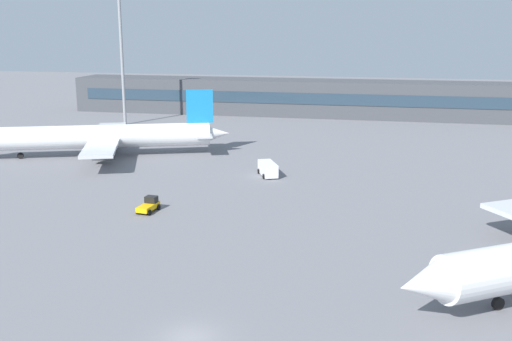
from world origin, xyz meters
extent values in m
plane|color=slate|center=(0.00, 40.00, 0.00)|extent=(400.00, 400.00, 0.00)
cube|color=#3F4247|center=(0.00, 114.83, 4.50)|extent=(136.47, 12.00, 9.00)
cube|color=#263847|center=(0.00, 108.78, 4.95)|extent=(129.65, 0.16, 2.80)
cone|color=silver|center=(16.59, 5.59, 3.40)|extent=(5.64, 5.48, 3.71)
cylinder|color=black|center=(22.68, 9.65, 0.51)|extent=(1.08, 0.91, 1.03)
cylinder|color=white|center=(-35.51, 56.88, 3.51)|extent=(37.24, 17.44, 4.04)
cone|color=white|center=(-16.10, 64.29, 3.51)|extent=(4.79, 4.09, 2.83)
cube|color=#197FBF|center=(-19.10, 63.14, 8.46)|extent=(4.51, 2.03, 5.85)
cube|color=silver|center=(-18.80, 63.26, 3.73)|extent=(6.58, 11.01, 0.26)
cube|color=silver|center=(-34.51, 57.26, 3.19)|extent=(16.16, 31.66, 0.53)
cylinder|color=gray|center=(-36.79, 63.23, 1.69)|extent=(3.94, 3.20, 2.13)
cylinder|color=gray|center=(-32.24, 51.29, 1.69)|extent=(3.94, 3.20, 2.13)
cylinder|color=black|center=(-48.04, 52.10, 0.53)|extent=(1.15, 0.78, 1.06)
cylinder|color=black|center=(-34.51, 60.23, 0.53)|extent=(1.15, 0.78, 1.06)
cylinder|color=black|center=(-32.53, 55.06, 0.53)|extent=(1.15, 0.78, 1.06)
cube|color=#F2B20C|center=(-14.75, 28.12, 0.65)|extent=(1.83, 3.72, 0.60)
cube|color=black|center=(-14.67, 29.01, 1.30)|extent=(1.50, 1.23, 0.90)
cylinder|color=black|center=(-13.86, 29.24, 0.35)|extent=(0.31, 0.72, 0.70)
cylinder|color=black|center=(-15.42, 29.38, 0.35)|extent=(0.31, 0.72, 0.70)
cylinder|color=black|center=(-14.09, 26.85, 0.35)|extent=(0.31, 0.72, 0.70)
cylinder|color=black|center=(-15.64, 26.99, 0.35)|extent=(0.31, 0.72, 0.70)
cube|color=white|center=(-4.01, 49.22, 1.13)|extent=(4.00, 5.56, 1.90)
cube|color=#1E2633|center=(-3.16, 47.41, 1.63)|extent=(1.79, 0.95, 0.70)
cylinder|color=black|center=(-4.22, 47.25, 0.38)|extent=(0.57, 0.81, 0.76)
cylinder|color=black|center=(-2.37, 48.11, 0.38)|extent=(0.57, 0.81, 0.76)
cylinder|color=black|center=(-5.65, 50.34, 0.38)|extent=(0.57, 0.81, 0.76)
cylinder|color=black|center=(-3.80, 51.19, 0.38)|extent=(0.57, 0.81, 0.76)
cylinder|color=gray|center=(-46.20, 90.81, 14.44)|extent=(0.70, 0.70, 28.89)
camera|label=1|loc=(13.18, -37.53, 22.02)|focal=41.99mm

